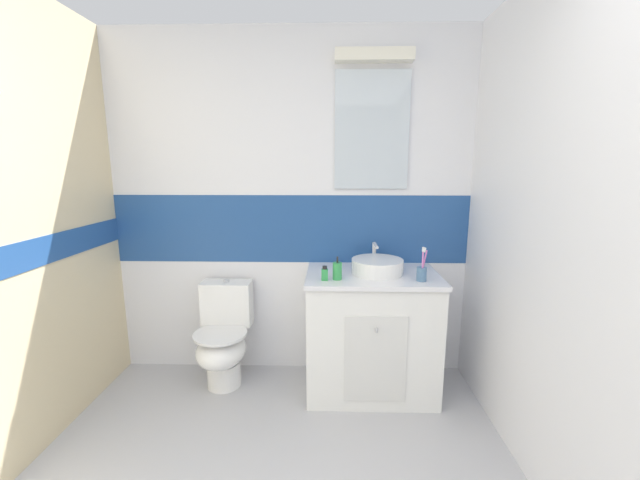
{
  "coord_description": "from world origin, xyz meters",
  "views": [
    {
      "loc": [
        0.29,
        -0.4,
        1.56
      ],
      "look_at": [
        0.23,
        2.01,
        1.09
      ],
      "focal_mm": 21.63,
      "sensor_mm": 36.0,
      "label": 1
    }
  ],
  "objects_px": {
    "toothbrush_cup": "(422,272)",
    "perfume_flask_small": "(325,274)",
    "toilet": "(224,338)",
    "soap_dispenser": "(337,271)",
    "sink_basin": "(377,265)"
  },
  "relations": [
    {
      "from": "toilet",
      "to": "sink_basin",
      "type": "bearing_deg",
      "value": -2.01
    },
    {
      "from": "perfume_flask_small",
      "to": "sink_basin",
      "type": "bearing_deg",
      "value": 26.8
    },
    {
      "from": "toothbrush_cup",
      "to": "perfume_flask_small",
      "type": "xyz_separation_m",
      "value": [
        -0.61,
        -0.01,
        -0.01
      ]
    },
    {
      "from": "sink_basin",
      "to": "perfume_flask_small",
      "type": "relative_size",
      "value": 4.16
    },
    {
      "from": "toothbrush_cup",
      "to": "sink_basin",
      "type": "bearing_deg",
      "value": 146.55
    },
    {
      "from": "sink_basin",
      "to": "toilet",
      "type": "bearing_deg",
      "value": 177.99
    },
    {
      "from": "toilet",
      "to": "perfume_flask_small",
      "type": "bearing_deg",
      "value": -16.44
    },
    {
      "from": "sink_basin",
      "to": "soap_dispenser",
      "type": "relative_size",
      "value": 2.57
    },
    {
      "from": "sink_basin",
      "to": "toilet",
      "type": "height_order",
      "value": "sink_basin"
    },
    {
      "from": "sink_basin",
      "to": "soap_dispenser",
      "type": "distance_m",
      "value": 0.31
    },
    {
      "from": "toilet",
      "to": "soap_dispenser",
      "type": "height_order",
      "value": "soap_dispenser"
    },
    {
      "from": "toilet",
      "to": "toothbrush_cup",
      "type": "relative_size",
      "value": 3.38
    },
    {
      "from": "toothbrush_cup",
      "to": "perfume_flask_small",
      "type": "distance_m",
      "value": 0.61
    },
    {
      "from": "soap_dispenser",
      "to": "perfume_flask_small",
      "type": "bearing_deg",
      "value": -163.72
    },
    {
      "from": "toothbrush_cup",
      "to": "soap_dispenser",
      "type": "distance_m",
      "value": 0.53
    }
  ]
}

